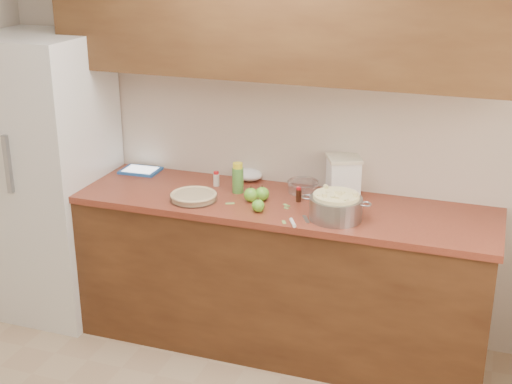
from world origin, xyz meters
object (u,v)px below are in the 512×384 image
(colander, at_px, (336,207))
(tablet, at_px, (141,170))
(pie, at_px, (194,197))
(flour_canister, at_px, (343,175))

(colander, relative_size, tablet, 1.53)
(pie, relative_size, colander, 0.73)
(colander, bearing_deg, tablet, 165.25)
(tablet, bearing_deg, pie, -36.03)
(colander, height_order, tablet, colander)
(pie, bearing_deg, flour_canister, 26.02)
(pie, relative_size, flour_canister, 1.11)
(colander, xyz_separation_m, flour_canister, (-0.05, 0.39, 0.05))
(flour_canister, distance_m, tablet, 1.32)
(flour_canister, bearing_deg, pie, -153.98)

